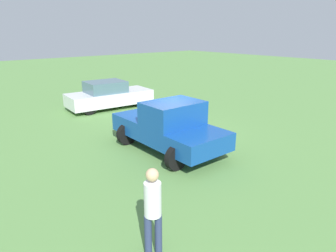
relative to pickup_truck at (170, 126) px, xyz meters
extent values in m
plane|color=#5B8C47|center=(-0.86, -0.87, -0.94)|extent=(80.00, 80.00, 0.00)
cylinder|color=black|center=(0.80, -1.55, -0.54)|extent=(0.80, 0.22, 0.80)
cylinder|color=black|center=(-0.86, -1.52, -0.54)|extent=(0.80, 0.22, 0.80)
cylinder|color=black|center=(0.85, 1.30, -0.54)|extent=(0.80, 0.22, 0.80)
cylinder|color=black|center=(-0.81, 1.32, -0.54)|extent=(0.80, 0.22, 0.80)
cube|color=#144799|center=(-0.02, -1.45, -0.20)|extent=(1.99, 1.81, 0.64)
cube|color=#144799|center=(0.00, 0.15, 0.18)|extent=(1.98, 1.46, 1.40)
cube|color=slate|center=(0.00, 0.15, 0.62)|extent=(1.82, 1.24, 0.48)
cube|color=#144799|center=(0.02, 1.04, -0.22)|extent=(2.00, 2.17, 0.60)
cube|color=silver|center=(-0.04, -2.28, -0.46)|extent=(1.88, 0.15, 0.16)
cylinder|color=black|center=(-3.16, -7.64, -0.59)|extent=(0.70, 0.20, 0.70)
cylinder|color=black|center=(-3.02, -6.06, -0.59)|extent=(0.70, 0.20, 0.70)
cylinder|color=black|center=(-0.14, -7.90, -0.59)|extent=(0.70, 0.20, 0.70)
cylinder|color=black|center=(0.00, -6.32, -0.59)|extent=(0.70, 0.20, 0.70)
cube|color=white|center=(-1.58, -6.98, -0.39)|extent=(4.74, 2.23, 0.68)
cube|color=slate|center=(-1.35, -7.00, 0.25)|extent=(2.15, 1.79, 0.60)
cylinder|color=navy|center=(3.74, 3.74, -0.51)|extent=(0.14, 0.14, 0.88)
cylinder|color=navy|center=(3.56, 3.82, -0.51)|extent=(0.14, 0.14, 0.88)
cylinder|color=silver|center=(3.65, 3.78, 0.26)|extent=(0.42, 0.42, 0.66)
sphere|color=#D8AD84|center=(3.65, 3.78, 0.75)|extent=(0.24, 0.24, 0.24)
camera|label=1|loc=(6.52, 7.60, 3.16)|focal=32.19mm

